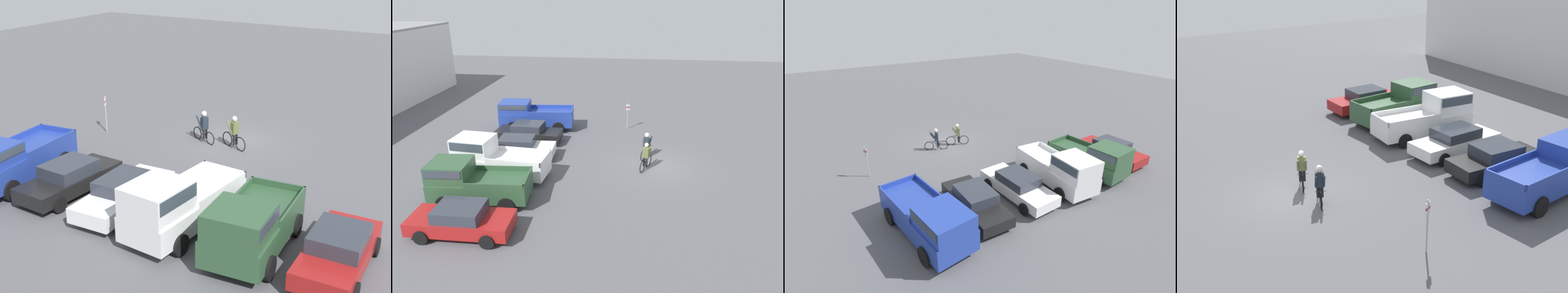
# 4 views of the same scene
# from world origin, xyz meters

# --- Properties ---
(ground_plane) EXTENTS (80.00, 80.00, 0.00)m
(ground_plane) POSITION_xyz_m (0.00, 0.00, 0.00)
(ground_plane) COLOR #56565B
(sedan_0) EXTENTS (2.09, 4.54, 1.41)m
(sedan_0) POSITION_xyz_m (-8.29, 8.71, 0.71)
(sedan_0) COLOR maroon
(sedan_0) RESTS_ON ground_plane
(pickup_truck_0) EXTENTS (2.60, 5.02, 2.19)m
(pickup_truck_0) POSITION_xyz_m (-5.53, 9.38, 1.13)
(pickup_truck_0) COLOR #2D5133
(pickup_truck_0) RESTS_ON ground_plane
(pickup_truck_1) EXTENTS (2.51, 5.47, 2.34)m
(pickup_truck_1) POSITION_xyz_m (-2.65, 9.39, 1.19)
(pickup_truck_1) COLOR white
(pickup_truck_1) RESTS_ON ground_plane
(sedan_1) EXTENTS (2.10, 4.81, 1.37)m
(sedan_1) POSITION_xyz_m (0.11, 8.78, 0.70)
(sedan_1) COLOR white
(sedan_1) RESTS_ON ground_plane
(sedan_2) EXTENTS (2.14, 4.66, 1.39)m
(sedan_2) POSITION_xyz_m (2.91, 8.81, 0.70)
(sedan_2) COLOR black
(sedan_2) RESTS_ON ground_plane
(pickup_truck_2) EXTENTS (2.70, 5.70, 2.16)m
(pickup_truck_2) POSITION_xyz_m (5.66, 9.34, 1.14)
(pickup_truck_2) COLOR #233D9E
(pickup_truck_2) RESTS_ON ground_plane
(cyclist_0) EXTENTS (1.65, 0.74, 1.70)m
(cyclist_0) POSITION_xyz_m (1.20, 0.60, 0.87)
(cyclist_0) COLOR black
(cyclist_0) RESTS_ON ground_plane
(cyclist_1) EXTENTS (1.64, 0.74, 1.72)m
(cyclist_1) POSITION_xyz_m (-0.58, 0.65, 0.85)
(cyclist_1) COLOR black
(cyclist_1) RESTS_ON ground_plane
(fire_lane_sign) EXTENTS (0.15, 0.28, 2.06)m
(fire_lane_sign) POSITION_xyz_m (6.55, 1.98, 1.25)
(fire_lane_sign) COLOR #9E9EA3
(fire_lane_sign) RESTS_ON ground_plane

